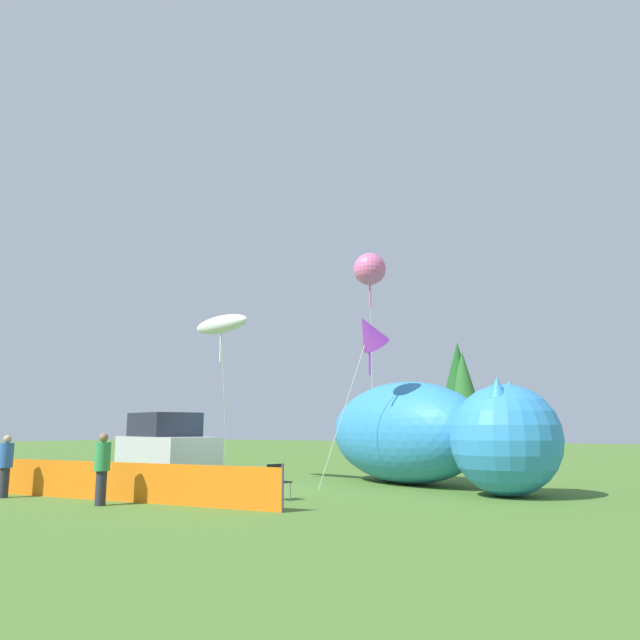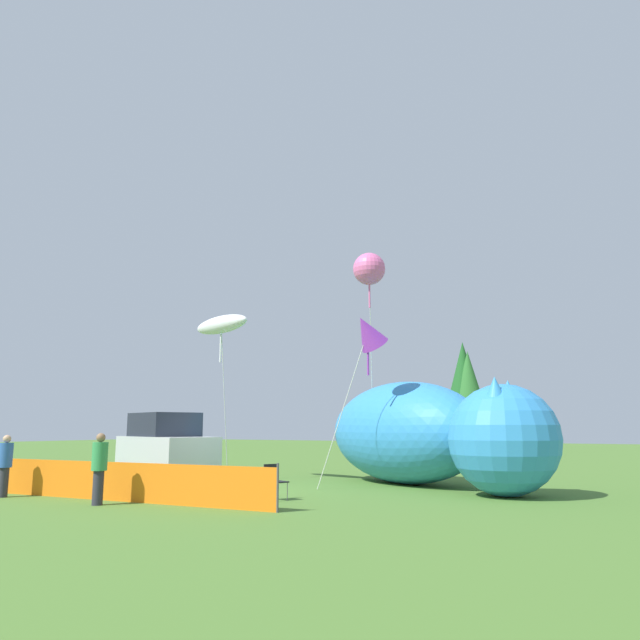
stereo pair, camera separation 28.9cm
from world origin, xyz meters
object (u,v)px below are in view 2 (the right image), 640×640
(kite_pink_octopus, at_px, (369,269))
(folding_chair, at_px, (274,479))
(kite_purple_delta, at_px, (368,332))
(parked_car, at_px, (165,450))
(spectator_in_green_shirt, at_px, (99,466))
(spectator_in_grey_shirt, at_px, (5,463))
(inflatable_cat, at_px, (423,437))
(kite_white_ghost, at_px, (221,325))

(kite_pink_octopus, bearing_deg, folding_chair, -95.01)
(kite_pink_octopus, bearing_deg, kite_purple_delta, -67.74)
(parked_car, bearing_deg, spectator_in_green_shirt, -42.06)
(spectator_in_grey_shirt, distance_m, kite_pink_octopus, 11.97)
(spectator_in_green_shirt, xyz_separation_m, kite_pink_octopus, (3.36, 7.76, 6.00))
(folding_chair, xyz_separation_m, kite_pink_octopus, (0.43, 4.86, 6.38))
(folding_chair, bearing_deg, spectator_in_grey_shirt, -132.76)
(spectator_in_green_shirt, xyz_separation_m, spectator_in_grey_shirt, (-3.42, -0.05, -0.03))
(inflatable_cat, distance_m, kite_pink_octopus, 5.64)
(folding_chair, relative_size, spectator_in_green_shirt, 0.53)
(inflatable_cat, bearing_deg, kite_white_ghost, -133.40)
(folding_chair, distance_m, kite_pink_octopus, 8.03)
(kite_white_ghost, xyz_separation_m, kite_purple_delta, (5.59, -0.11, -0.68))
(spectator_in_green_shirt, relative_size, kite_white_ghost, 0.29)
(inflatable_cat, bearing_deg, parked_car, -121.09)
(kite_white_ghost, height_order, kite_pink_octopus, kite_pink_octopus)
(spectator_in_grey_shirt, height_order, kite_pink_octopus, kite_pink_octopus)
(parked_car, distance_m, inflatable_cat, 7.99)
(parked_car, height_order, folding_chair, parked_car)
(parked_car, distance_m, kite_pink_octopus, 8.67)
(folding_chair, distance_m, spectator_in_grey_shirt, 7.01)
(folding_chair, distance_m, inflatable_cat, 5.68)
(inflatable_cat, relative_size, kite_white_ghost, 1.60)
(kite_white_ghost, bearing_deg, inflatable_cat, 15.00)
(folding_chair, bearing_deg, parked_car, -174.64)
(spectator_in_green_shirt, height_order, spectator_in_grey_shirt, spectator_in_green_shirt)
(spectator_in_grey_shirt, distance_m, kite_purple_delta, 10.40)
(spectator_in_green_shirt, bearing_deg, parked_car, 115.76)
(spectator_in_grey_shirt, bearing_deg, spectator_in_green_shirt, 0.80)
(spectator_in_green_shirt, distance_m, kite_purple_delta, 8.27)
(spectator_in_green_shirt, relative_size, kite_purple_delta, 0.31)
(kite_white_ghost, xyz_separation_m, kite_pink_octopus, (4.97, 1.40, 1.65))
(inflatable_cat, relative_size, kite_pink_octopus, 1.20)
(parked_car, relative_size, spectator_in_grey_shirt, 2.78)
(folding_chair, height_order, kite_white_ghost, kite_white_ghost)
(kite_white_ghost, distance_m, kite_purple_delta, 5.63)
(parked_car, bearing_deg, kite_purple_delta, 38.51)
(parked_car, height_order, spectator_in_green_shirt, parked_car)
(kite_white_ghost, height_order, kite_purple_delta, kite_white_ghost)
(parked_car, distance_m, kite_white_ghost, 4.61)
(inflatable_cat, distance_m, kite_purple_delta, 3.72)
(folding_chair, distance_m, kite_purple_delta, 5.36)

